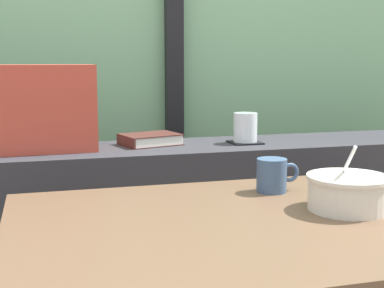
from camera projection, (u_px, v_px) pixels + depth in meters
dark_console_ledge at (177, 261)px, 1.81m from camera, size 2.80×0.32×0.78m
breakfast_table at (255, 271)px, 1.16m from camera, size 1.04×0.71×0.73m
coaster_square at (245, 142)px, 1.79m from camera, size 0.10×0.10×0.00m
juice_glass at (245, 129)px, 1.79m from camera, size 0.08×0.08×0.10m
closed_book at (150, 139)px, 1.76m from camera, size 0.21×0.18×0.04m
throw_pillow at (41, 109)px, 1.61m from camera, size 0.32×0.15×0.26m
soup_bowl at (348, 193)px, 1.20m from camera, size 0.18×0.18×0.15m
ceramic_mug at (273, 175)px, 1.36m from camera, size 0.11×0.08×0.08m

